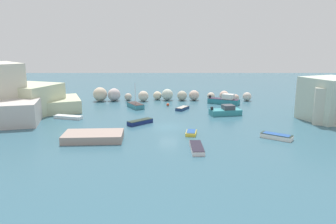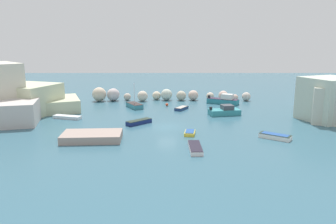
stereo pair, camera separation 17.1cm
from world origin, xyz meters
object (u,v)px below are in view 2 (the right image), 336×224
object	(u,v)px
moored_boat_2	(226,111)
moored_boat_8	(183,108)
moored_boat_6	(68,117)
moored_boat_9	(276,136)
moored_boat_3	(140,122)
moored_boat_4	(225,100)
moored_boat_0	(136,105)
moored_boat_5	(196,148)
stone_dock	(93,136)
moored_boat_7	(92,136)
channel_buoy	(168,105)
moored_boat_1	(191,133)

from	to	relation	value
moored_boat_2	moored_boat_8	bearing A→B (deg)	138.29
moored_boat_6	moored_boat_9	size ratio (longest dim) A/B	1.20
moored_boat_6	moored_boat_3	bearing A→B (deg)	-0.28
moored_boat_4	moored_boat_8	bearing A→B (deg)	-119.69
moored_boat_4	moored_boat_0	bearing A→B (deg)	-139.40
moored_boat_2	moored_boat_5	xyz separation A→B (m)	(-6.28, -17.46, -0.36)
moored_boat_5	moored_boat_3	bearing A→B (deg)	-148.93
stone_dock	moored_boat_0	size ratio (longest dim) A/B	1.56
moored_boat_7	moored_boat_9	bearing A→B (deg)	134.36
moored_boat_7	moored_boat_3	bearing A→B (deg)	-172.65
channel_buoy	moored_boat_2	distance (m)	12.01
moored_boat_3	channel_buoy	bearing A→B (deg)	-150.10
moored_boat_0	moored_boat_1	bearing A→B (deg)	178.41
moored_boat_5	moored_boat_7	bearing A→B (deg)	-110.87
moored_boat_4	moored_boat_7	world-z (taller)	moored_boat_4
stone_dock	moored_boat_9	bearing A→B (deg)	1.48
moored_boat_3	moored_boat_5	xyz separation A→B (m)	(7.22, -11.46, -0.05)
moored_boat_9	moored_boat_6	bearing A→B (deg)	-164.76
moored_boat_3	moored_boat_5	world-z (taller)	moored_boat_3
channel_buoy	moored_boat_7	world-z (taller)	moored_boat_7
channel_buoy	moored_boat_3	xyz separation A→B (m)	(-4.02, -13.37, 0.04)
moored_boat_2	moored_boat_9	size ratio (longest dim) A/B	1.38
stone_dock	moored_boat_7	world-z (taller)	stone_dock
moored_boat_4	moored_boat_8	world-z (taller)	moored_boat_4
moored_boat_0	moored_boat_9	distance (m)	26.97
moored_boat_5	moored_boat_6	xyz separation A→B (m)	(-18.67, 14.80, -0.01)
moored_boat_6	moored_boat_2	bearing A→B (deg)	22.08
moored_boat_5	moored_boat_7	distance (m)	13.38
moored_boat_5	moored_boat_6	bearing A→B (deg)	-129.54
moored_boat_0	moored_boat_6	distance (m)	12.71
moored_boat_6	moored_boat_7	world-z (taller)	moored_boat_7
moored_boat_4	moored_boat_9	world-z (taller)	moored_boat_4
moored_boat_3	moored_boat_4	xyz separation A→B (m)	(14.90, 15.32, 0.42)
moored_boat_4	moored_boat_7	xyz separation A→B (m)	(-20.27, -22.26, -0.43)
moored_boat_1	moored_boat_4	world-z (taller)	moored_boat_4
stone_dock	channel_buoy	bearing A→B (deg)	66.94
moored_boat_0	moored_boat_4	bearing A→B (deg)	-106.68
moored_boat_9	moored_boat_7	bearing A→B (deg)	-145.38
moored_boat_4	moored_boat_8	distance (m)	9.80
moored_boat_3	moored_boat_4	bearing A→B (deg)	-177.57
moored_boat_0	moored_boat_5	size ratio (longest dim) A/B	1.07
moored_boat_2	moored_boat_4	xyz separation A→B (m)	(1.40, 9.31, 0.12)
moored_boat_1	moored_boat_7	size ratio (longest dim) A/B	0.77
moored_boat_4	moored_boat_7	bearing A→B (deg)	-104.08
moored_boat_1	moored_boat_7	xyz separation A→B (m)	(-12.41, -1.52, 0.07)
moored_boat_9	channel_buoy	bearing A→B (deg)	158.39
moored_boat_6	moored_boat_8	size ratio (longest dim) A/B	1.37
moored_boat_0	moored_boat_1	distance (m)	19.24
channel_buoy	moored_boat_1	size ratio (longest dim) A/B	0.22
stone_dock	moored_boat_7	xyz separation A→B (m)	(-0.37, 0.87, -0.17)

